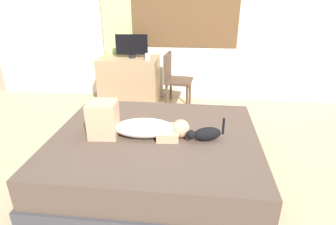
% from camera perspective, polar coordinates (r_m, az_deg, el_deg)
% --- Properties ---
extents(ground_plane, '(16.00, 16.00, 0.00)m').
position_cam_1_polar(ground_plane, '(2.90, -0.24, -12.05)').
color(ground_plane, tan).
extents(back_wall_with_window, '(6.40, 0.14, 2.90)m').
position_cam_1_polar(back_wall_with_window, '(4.58, 3.10, 20.66)').
color(back_wall_with_window, beige).
rests_on(back_wall_with_window, ground).
extents(bed, '(2.00, 1.70, 0.42)m').
position_cam_1_polar(bed, '(2.79, -2.51, -8.43)').
color(bed, '#38383D').
rests_on(bed, ground).
extents(person_lying, '(0.94, 0.32, 0.34)m').
position_cam_1_polar(person_lying, '(2.63, -6.97, -2.56)').
color(person_lying, silver).
rests_on(person_lying, bed).
extents(cat, '(0.35, 0.18, 0.21)m').
position_cam_1_polar(cat, '(2.58, 7.61, -4.35)').
color(cat, black).
rests_on(cat, bed).
extents(desk, '(0.90, 0.56, 0.74)m').
position_cam_1_polar(desk, '(4.50, -7.79, 6.40)').
color(desk, '#997A56').
rests_on(desk, ground).
extents(tv_monitor, '(0.48, 0.10, 0.35)m').
position_cam_1_polar(tv_monitor, '(4.35, -7.39, 13.33)').
color(tv_monitor, black).
rests_on(tv_monitor, desk).
extents(cup, '(0.08, 0.08, 0.09)m').
position_cam_1_polar(cup, '(4.25, -4.17, 11.31)').
color(cup, white).
rests_on(cup, desk).
extents(chair_by_desk, '(0.42, 0.42, 0.86)m').
position_cam_1_polar(chair_by_desk, '(4.16, 1.26, 7.16)').
color(chair_by_desk, '#4C3828').
rests_on(chair_by_desk, ground).
extents(curtain_left, '(0.44, 0.06, 2.67)m').
position_cam_1_polar(curtain_left, '(4.64, -10.56, 18.93)').
color(curtain_left, '#ADCC75').
rests_on(curtain_left, ground).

